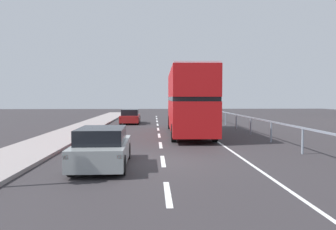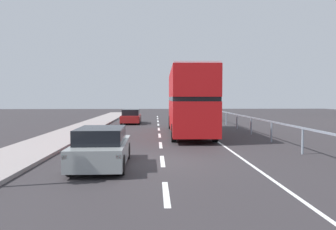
% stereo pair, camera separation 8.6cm
% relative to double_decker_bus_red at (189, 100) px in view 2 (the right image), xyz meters
% --- Properties ---
extents(ground_plane, '(75.45, 120.00, 0.10)m').
position_rel_double_decker_bus_red_xyz_m(ground_plane, '(-1.98, -9.28, -2.35)').
color(ground_plane, '#302C2F').
extents(near_sidewalk_kerb, '(2.78, 80.00, 0.14)m').
position_rel_double_decker_bus_red_xyz_m(near_sidewalk_kerb, '(-7.93, -9.28, -2.23)').
color(near_sidewalk_kerb, gray).
rests_on(near_sidewalk_kerb, ground).
extents(lane_paint_markings, '(3.35, 46.00, 0.01)m').
position_rel_double_decker_bus_red_xyz_m(lane_paint_markings, '(-0.11, -0.42, -2.30)').
color(lane_paint_markings, silver).
rests_on(lane_paint_markings, ground).
extents(bridge_side_railing, '(0.10, 42.00, 1.17)m').
position_rel_double_decker_bus_red_xyz_m(bridge_side_railing, '(4.12, -0.28, -1.35)').
color(bridge_side_railing, gray).
rests_on(bridge_side_railing, ground).
extents(double_decker_bus_red, '(2.75, 10.80, 4.30)m').
position_rel_double_decker_bus_red_xyz_m(double_decker_bus_red, '(0.00, 0.00, 0.00)').
color(double_decker_bus_red, red).
rests_on(double_decker_bus_red, ground).
extents(hatchback_car_near, '(1.88, 4.22, 1.40)m').
position_rel_double_decker_bus_red_xyz_m(hatchback_car_near, '(-4.16, -10.12, -1.63)').
color(hatchback_car_near, gray).
rests_on(hatchback_car_near, ground).
extents(sedan_car_ahead, '(1.80, 4.44, 1.36)m').
position_rel_double_decker_bus_red_xyz_m(sedan_car_ahead, '(-4.55, 9.48, -1.65)').
color(sedan_car_ahead, maroon).
rests_on(sedan_car_ahead, ground).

